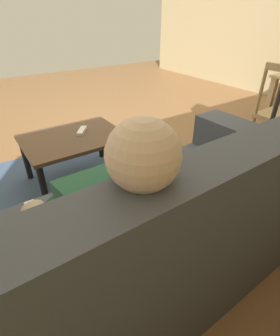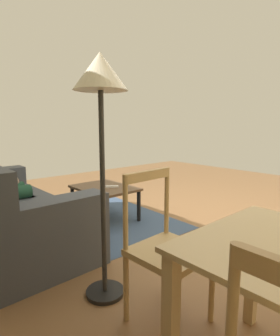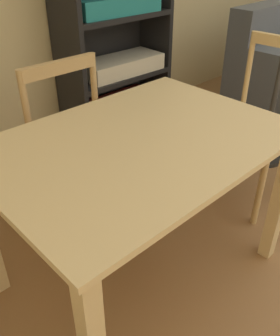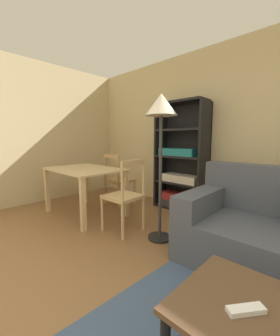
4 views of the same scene
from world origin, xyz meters
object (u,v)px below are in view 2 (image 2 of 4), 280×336
(coffee_table, at_px, (105,191))
(floor_lamp, at_px, (101,95))
(tv_remote, at_px, (112,187))
(dining_chair_facing_couch, at_px, (166,250))
(couch, at_px, (5,212))

(coffee_table, bearing_deg, floor_lamp, 145.62)
(floor_lamp, bearing_deg, tv_remote, -37.75)
(tv_remote, relative_size, floor_lamp, 0.10)
(dining_chair_facing_couch, height_order, floor_lamp, floor_lamp)
(couch, bearing_deg, coffee_table, -93.89)
(coffee_table, bearing_deg, couch, 86.11)
(tv_remote, distance_m, dining_chair_facing_couch, 1.90)
(coffee_table, bearing_deg, dining_chair_facing_couch, 156.82)
(couch, bearing_deg, tv_remote, -98.29)
(coffee_table, height_order, floor_lamp, floor_lamp)
(coffee_table, xyz_separation_m, floor_lamp, (-1.35, 0.92, 1.06))
(coffee_table, relative_size, tv_remote, 4.81)
(couch, xyz_separation_m, floor_lamp, (-1.43, -0.27, 1.10))
(tv_remote, bearing_deg, dining_chair_facing_couch, 12.18)
(tv_remote, xyz_separation_m, floor_lamp, (-1.25, 0.97, 0.98))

